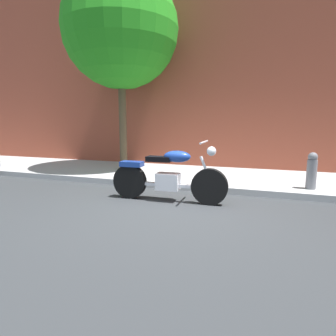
# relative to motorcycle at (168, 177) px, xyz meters

# --- Properties ---
(ground_plane) EXTENTS (60.00, 60.00, 0.00)m
(ground_plane) POSITION_rel_motorcycle_xyz_m (0.30, -0.42, -0.47)
(ground_plane) COLOR #303335
(sidewalk) EXTENTS (23.75, 2.84, 0.14)m
(sidewalk) POSITION_rel_motorcycle_xyz_m (0.30, 2.32, -0.40)
(sidewalk) COLOR #A9A9A9
(sidewalk) RESTS_ON ground
(building_facade) EXTENTS (23.75, 0.50, 9.31)m
(building_facade) POSITION_rel_motorcycle_xyz_m (0.30, 3.99, 4.19)
(building_facade) COLOR brown
(building_facade) RESTS_ON ground
(motorcycle) EXTENTS (2.28, 0.70, 1.18)m
(motorcycle) POSITION_rel_motorcycle_xyz_m (0.00, 0.00, 0.00)
(motorcycle) COLOR black
(motorcycle) RESTS_ON ground
(street_tree) EXTENTS (3.21, 3.21, 5.65)m
(street_tree) POSITION_rel_motorcycle_xyz_m (-2.25, 2.41, 3.56)
(street_tree) COLOR #4D3E29
(street_tree) RESTS_ON ground
(fire_hydrant) EXTENTS (0.20, 0.20, 0.91)m
(fire_hydrant) POSITION_rel_motorcycle_xyz_m (2.66, 1.40, -0.01)
(fire_hydrant) COLOR slate
(fire_hydrant) RESTS_ON ground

